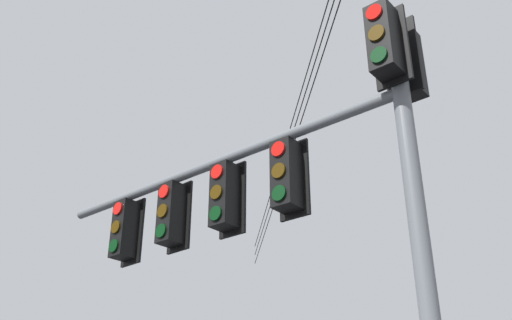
% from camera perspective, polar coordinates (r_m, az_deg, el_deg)
% --- Properties ---
extents(signal_mast_assembly, '(0.96, 6.20, 6.17)m').
position_cam_1_polar(signal_mast_assembly, '(7.50, 2.42, -2.33)').
color(signal_mast_assembly, slate).
rests_on(signal_mast_assembly, ground).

